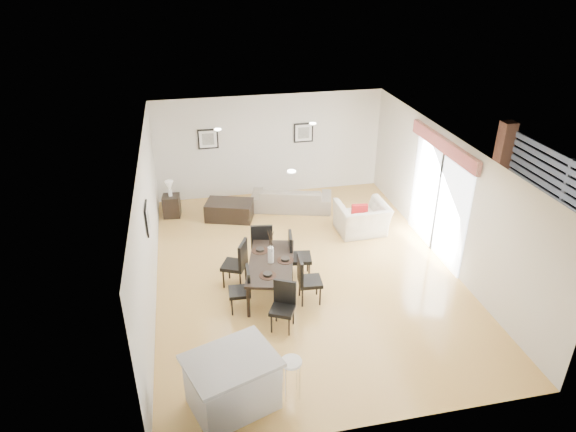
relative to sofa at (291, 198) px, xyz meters
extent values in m
plane|color=tan|center=(-0.35, -2.89, -0.30)|extent=(8.00, 8.00, 0.00)
cube|color=silver|center=(-0.35, 1.11, 1.05)|extent=(6.00, 0.04, 2.70)
cube|color=silver|center=(-0.35, -6.89, 1.05)|extent=(6.00, 0.04, 2.70)
cube|color=silver|center=(-3.35, -2.89, 1.05)|extent=(0.04, 8.00, 2.70)
cube|color=silver|center=(2.65, -2.89, 1.05)|extent=(0.04, 8.00, 2.70)
cube|color=white|center=(-0.35, -2.89, 2.40)|extent=(6.00, 8.00, 0.02)
imported|color=gray|center=(0.00, 0.00, 0.00)|extent=(2.16, 1.31, 0.59)
imported|color=beige|center=(1.34, -1.57, 0.07)|extent=(1.17, 1.03, 0.74)
imported|color=#375424|center=(5.49, -1.92, 0.07)|extent=(0.50, 0.50, 0.74)
cube|color=black|center=(-1.15, -3.48, 0.37)|extent=(1.20, 1.81, 0.06)
cylinder|color=black|center=(-1.68, -4.14, 0.02)|extent=(0.06, 0.06, 0.63)
cylinder|color=black|center=(-1.31, -2.65, 0.02)|extent=(0.06, 0.06, 0.63)
cylinder|color=black|center=(-0.99, -4.32, 0.02)|extent=(0.06, 0.06, 0.63)
cylinder|color=black|center=(-0.61, -2.82, 0.02)|extent=(0.06, 0.06, 0.63)
cube|color=black|center=(-1.81, -3.90, 0.09)|extent=(0.41, 0.41, 0.07)
cube|color=black|center=(-1.64, -3.90, 0.34)|extent=(0.07, 0.39, 0.47)
cylinder|color=black|center=(-1.96, -3.74, -0.12)|extent=(0.03, 0.03, 0.36)
cylinder|color=black|center=(-1.65, -3.75, -0.12)|extent=(0.03, 0.03, 0.36)
cylinder|color=black|center=(-1.97, -4.04, -0.12)|extent=(0.03, 0.03, 0.36)
cylinder|color=black|center=(-1.67, -4.06, -0.12)|extent=(0.03, 0.03, 0.36)
cube|color=black|center=(-1.81, -3.07, 0.14)|extent=(0.58, 0.58, 0.08)
cube|color=black|center=(-1.64, -3.15, 0.42)|extent=(0.23, 0.42, 0.53)
cylinder|color=black|center=(-1.90, -2.84, -0.09)|extent=(0.03, 0.03, 0.40)
cylinder|color=black|center=(-1.58, -2.98, -0.09)|extent=(0.03, 0.03, 0.40)
cylinder|color=black|center=(-2.04, -3.15, -0.09)|extent=(0.03, 0.03, 0.40)
cylinder|color=black|center=(-1.73, -3.30, -0.09)|extent=(0.03, 0.03, 0.40)
cube|color=black|center=(-0.49, -3.90, 0.13)|extent=(0.46, 0.46, 0.07)
cube|color=black|center=(-0.67, -3.88, 0.40)|extent=(0.09, 0.43, 0.51)
cylinder|color=black|center=(-0.33, -4.08, -0.10)|extent=(0.03, 0.03, 0.39)
cylinder|color=black|center=(-0.67, -4.05, -0.10)|extent=(0.03, 0.03, 0.39)
cylinder|color=black|center=(-0.31, -3.74, -0.10)|extent=(0.03, 0.03, 0.39)
cylinder|color=black|center=(-0.64, -3.72, -0.10)|extent=(0.03, 0.03, 0.39)
cube|color=black|center=(-0.49, -3.07, 0.15)|extent=(0.50, 0.50, 0.08)
cube|color=black|center=(-0.68, -3.04, 0.43)|extent=(0.12, 0.45, 0.53)
cylinder|color=black|center=(-0.34, -3.27, -0.09)|extent=(0.03, 0.03, 0.40)
cylinder|color=black|center=(-0.68, -3.22, -0.09)|extent=(0.03, 0.03, 0.40)
cylinder|color=black|center=(-0.29, -2.92, -0.09)|extent=(0.03, 0.03, 0.40)
cylinder|color=black|center=(-0.63, -2.87, -0.09)|extent=(0.03, 0.03, 0.40)
cube|color=black|center=(-1.15, -4.59, 0.10)|extent=(0.53, 0.53, 0.07)
cube|color=black|center=(-1.07, -4.43, 0.36)|extent=(0.38, 0.22, 0.48)
cylinder|color=black|center=(-1.36, -4.66, -0.11)|extent=(0.03, 0.03, 0.36)
cylinder|color=black|center=(-1.22, -4.38, -0.11)|extent=(0.03, 0.03, 0.36)
cylinder|color=black|center=(-1.08, -4.79, -0.11)|extent=(0.03, 0.03, 0.36)
cylinder|color=black|center=(-0.94, -4.51, -0.11)|extent=(0.03, 0.03, 0.36)
cube|color=black|center=(-1.15, -2.38, 0.15)|extent=(0.50, 0.50, 0.08)
cube|color=black|center=(-1.18, -2.57, 0.43)|extent=(0.45, 0.12, 0.53)
cylinder|color=black|center=(-0.95, -2.23, -0.09)|extent=(0.03, 0.03, 0.41)
cylinder|color=black|center=(-1.00, -2.58, -0.09)|extent=(0.03, 0.03, 0.41)
cylinder|color=black|center=(-1.30, -2.18, -0.09)|extent=(0.03, 0.03, 0.41)
cylinder|color=black|center=(-1.35, -2.53, -0.09)|extent=(0.03, 0.03, 0.41)
cylinder|color=white|center=(-1.15, -3.48, 0.56)|extent=(0.11, 0.11, 0.32)
cylinder|color=#311E16|center=(-0.87, -3.48, 0.40)|extent=(0.31, 0.31, 0.01)
cylinder|color=black|center=(-0.87, -3.48, 0.43)|extent=(0.17, 0.17, 0.05)
cylinder|color=#311E16|center=(-1.29, -3.04, 0.40)|extent=(0.31, 0.31, 0.01)
cylinder|color=black|center=(-1.29, -3.04, 0.43)|extent=(0.17, 0.17, 0.05)
cylinder|color=#311E16|center=(-1.29, -3.92, 0.40)|extent=(0.31, 0.31, 0.01)
cylinder|color=black|center=(-1.29, -3.92, 0.43)|extent=(0.17, 0.17, 0.05)
cube|color=black|center=(-1.61, -0.22, -0.07)|extent=(1.27, 0.98, 0.45)
cube|color=black|center=(-3.00, 0.22, -0.02)|extent=(0.45, 0.45, 0.55)
cylinder|color=white|center=(-3.00, 0.22, 0.34)|extent=(0.09, 0.09, 0.17)
cone|color=silver|center=(-3.00, 0.22, 0.53)|extent=(0.21, 0.21, 0.22)
cube|color=maroon|center=(1.23, -1.68, 0.31)|extent=(0.37, 0.15, 0.36)
cube|color=silver|center=(-2.18, -6.12, 0.11)|extent=(1.37, 1.20, 0.81)
cube|color=#A9AAAC|center=(-2.18, -6.12, 0.55)|extent=(1.49, 1.32, 0.06)
cylinder|color=white|center=(-1.32, -6.12, 0.36)|extent=(0.31, 0.31, 0.05)
cylinder|color=silver|center=(-1.22, -6.02, 0.03)|extent=(0.02, 0.02, 0.66)
cylinder|color=silver|center=(-1.43, -6.02, 0.03)|extent=(0.02, 0.02, 0.66)
cylinder|color=silver|center=(-1.43, -6.22, 0.03)|extent=(0.02, 0.02, 0.66)
cylinder|color=silver|center=(-1.22, -6.22, 0.03)|extent=(0.02, 0.02, 0.66)
cube|color=black|center=(-1.95, 1.08, 1.35)|extent=(0.52, 0.03, 0.52)
cube|color=white|center=(-1.95, 1.08, 1.35)|extent=(0.44, 0.04, 0.44)
cube|color=#61605B|center=(-1.95, 1.08, 1.35)|extent=(0.30, 0.04, 0.30)
cube|color=black|center=(0.55, 1.08, 1.35)|extent=(0.52, 0.03, 0.52)
cube|color=white|center=(0.55, 1.08, 1.35)|extent=(0.44, 0.04, 0.44)
cube|color=#61605B|center=(0.55, 1.08, 1.35)|extent=(0.30, 0.04, 0.30)
cube|color=black|center=(-3.32, -3.09, 1.35)|extent=(0.03, 0.52, 0.52)
cube|color=white|center=(-3.32, -3.09, 1.35)|extent=(0.04, 0.44, 0.44)
cube|color=#61605B|center=(-3.32, -3.09, 1.35)|extent=(0.04, 0.30, 0.30)
cube|color=white|center=(2.63, -2.59, 0.83)|extent=(0.02, 2.40, 2.25)
cube|color=black|center=(2.61, -2.59, 0.83)|extent=(0.03, 0.05, 2.25)
cube|color=black|center=(2.61, -2.59, 1.97)|extent=(0.03, 2.50, 0.05)
cube|color=maroon|center=(2.57, -2.59, 2.13)|extent=(0.10, 2.70, 0.28)
plane|color=gray|center=(4.65, -2.59, -0.30)|extent=(6.00, 6.00, 0.00)
cube|color=#2D2E30|center=(5.85, -2.59, 0.60)|extent=(0.08, 5.50, 1.80)
cube|color=brown|center=(5.70, -0.19, 0.70)|extent=(0.35, 0.35, 2.00)
camera|label=1|loc=(-2.52, -11.57, 5.61)|focal=32.00mm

